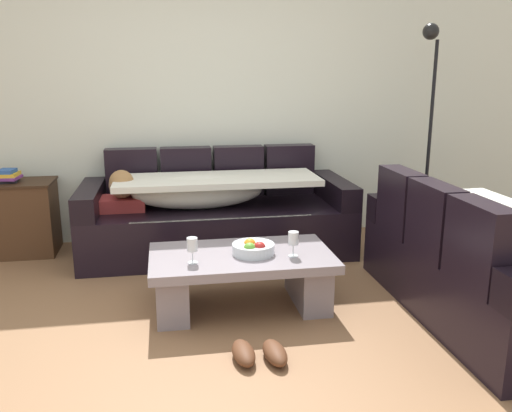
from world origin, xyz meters
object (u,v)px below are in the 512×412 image
Objects in this scene: floor_lamp at (428,121)px; pair_of_shoes at (259,353)px; wine_glass_near_right at (293,239)px; couch_near_window at (483,265)px; fruit_bowl at (253,248)px; book_stack_on_cabinet at (8,176)px; side_cabinet at (13,218)px; couch_along_wall at (213,215)px; coffee_table at (241,274)px; wine_glass_near_left at (192,246)px.

pair_of_shoes is (-1.90, -1.92, -1.07)m from floor_lamp.
wine_glass_near_right is 2.15m from floor_lamp.
couch_near_window is 6.52× the size of fruit_bowl.
book_stack_on_cabinet is (-2.11, 1.52, 0.19)m from wine_glass_near_right.
floor_lamp is (0.37, 1.59, 0.78)m from couch_near_window.
book_stack_on_cabinet is (-3.30, 1.78, 0.35)m from couch_near_window.
book_stack_on_cabinet is 3.70m from floor_lamp.
side_cabinet is 0.37m from book_stack_on_cabinet.
coffee_table is (0.08, -1.19, -0.09)m from couch_along_wall.
coffee_table is at bearing -38.48° from side_cabinet.
couch_near_window is 7.87× the size of book_stack_on_cabinet.
coffee_table is 7.23× the size of wine_glass_near_right.
side_cabinet reaches higher than fruit_bowl.
couch_along_wall reaches higher than book_stack_on_cabinet.
couch_near_window is 1.59m from pair_of_shoes.
couch_along_wall is at bearing -7.48° from book_stack_on_cabinet.
fruit_bowl is 2.35m from side_cabinet.
wine_glass_near_left reaches higher than pair_of_shoes.
wine_glass_near_right is (0.65, 0.02, 0.00)m from wine_glass_near_left.
pair_of_shoes is at bearing -90.43° from coffee_table.
floor_lamp is at bearing 45.40° from pair_of_shoes.
side_cabinet is at bearing 142.11° from fruit_bowl.
couch_along_wall is at bearing 92.14° from pair_of_shoes.
coffee_table is 0.20m from fruit_bowl.
fruit_bowl is (-1.44, 0.34, 0.09)m from couch_near_window.
wine_glass_near_right is 0.81m from pair_of_shoes.
pair_of_shoes is at bearing -49.99° from side_cabinet.
pair_of_shoes is at bearing -134.60° from floor_lamp.
book_stack_on_cabinet is 0.75× the size of pair_of_shoes.
couch_near_window reaches higher than fruit_bowl.
couch_near_window is 1.23m from wine_glass_near_right.
wine_glass_near_left is 2.13m from book_stack_on_cabinet.
coffee_table is at bearing -38.39° from book_stack_on_cabinet.
book_stack_on_cabinet is at bearing 61.69° from couch_near_window.
couch_near_window is at bearing -7.33° from wine_glass_near_left.
book_stack_on_cabinet reaches higher than side_cabinet.
coffee_table is 0.73m from pair_of_shoes.
fruit_bowl is 0.27m from wine_glass_near_right.
pair_of_shoes is (-0.08, -0.67, -0.38)m from fruit_bowl.
fruit_bowl is 0.14× the size of floor_lamp.
side_cabinet is 2.32× the size of pair_of_shoes.
floor_lamp reaches higher than couch_along_wall.
coffee_table is (-1.52, 0.37, -0.10)m from couch_near_window.
couch_near_window is at bearing -13.54° from coffee_table.
wine_glass_near_right is 2.61m from book_stack_on_cabinet.
couch_along_wall is 1.76m from book_stack_on_cabinet.
couch_along_wall is 1.23m from fruit_bowl.
book_stack_on_cabinet is (-0.00, -0.00, 0.37)m from side_cabinet.
coffee_table is 0.43m from wine_glass_near_left.
pair_of_shoes is at bearing -60.72° from wine_glass_near_left.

